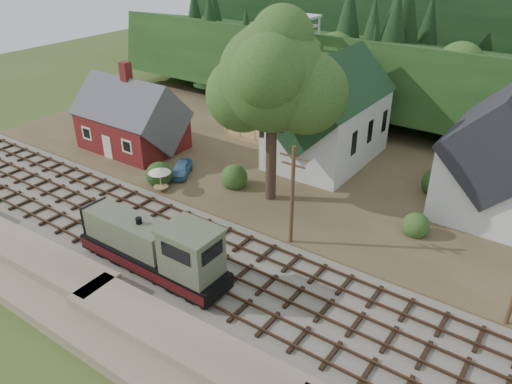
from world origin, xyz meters
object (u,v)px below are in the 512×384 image
Objects in this scene: car_green at (84,118)px; car_blue at (181,168)px; patio_set at (159,171)px; locomotive at (156,249)px.

car_blue is at bearing -85.32° from car_green.
car_green is 20.90m from patio_set.
patio_set reaches higher than car_green.
patio_set is at bearing 133.77° from locomotive.
locomotive is 31.87m from car_green.
car_blue is at bearing 126.50° from locomotive.
car_blue is 3.71m from patio_set.
locomotive is at bearing -46.23° from patio_set.
car_blue is at bearing 101.25° from patio_set.
locomotive is 3.05× the size of car_blue.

